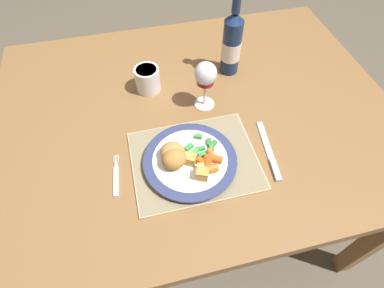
{
  "coord_description": "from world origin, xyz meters",
  "views": [
    {
      "loc": [
        -0.17,
        -0.65,
        1.45
      ],
      "look_at": [
        -0.05,
        -0.17,
        0.78
      ],
      "focal_mm": 28.0,
      "sensor_mm": 36.0,
      "label": 1
    }
  ],
  "objects_px": {
    "wine_glass": "(206,76)",
    "drinking_cup": "(148,79)",
    "fork": "(116,178)",
    "table_knife": "(270,155)",
    "bottle": "(232,44)",
    "dinner_plate": "(190,161)",
    "dining_table": "(195,125)"
  },
  "relations": [
    {
      "from": "wine_glass",
      "to": "bottle",
      "type": "distance_m",
      "value": 0.19
    },
    {
      "from": "dinner_plate",
      "to": "drinking_cup",
      "type": "relative_size",
      "value": 3.11
    },
    {
      "from": "dinner_plate",
      "to": "bottle",
      "type": "relative_size",
      "value": 0.91
    },
    {
      "from": "bottle",
      "to": "dinner_plate",
      "type": "bearing_deg",
      "value": -122.37
    },
    {
      "from": "dining_table",
      "to": "dinner_plate",
      "type": "distance_m",
      "value": 0.24
    },
    {
      "from": "dinner_plate",
      "to": "drinking_cup",
      "type": "distance_m",
      "value": 0.34
    },
    {
      "from": "wine_glass",
      "to": "drinking_cup",
      "type": "relative_size",
      "value": 1.97
    },
    {
      "from": "dining_table",
      "to": "table_knife",
      "type": "distance_m",
      "value": 0.3
    },
    {
      "from": "wine_glass",
      "to": "dining_table",
      "type": "bearing_deg",
      "value": -161.27
    },
    {
      "from": "table_knife",
      "to": "dinner_plate",
      "type": "bearing_deg",
      "value": 173.7
    },
    {
      "from": "dinner_plate",
      "to": "fork",
      "type": "distance_m",
      "value": 0.21
    },
    {
      "from": "fork",
      "to": "bottle",
      "type": "bearing_deg",
      "value": 39.62
    },
    {
      "from": "wine_glass",
      "to": "drinking_cup",
      "type": "height_order",
      "value": "wine_glass"
    },
    {
      "from": "dinner_plate",
      "to": "table_knife",
      "type": "relative_size",
      "value": 1.22
    },
    {
      "from": "wine_glass",
      "to": "drinking_cup",
      "type": "distance_m",
      "value": 0.21
    },
    {
      "from": "wine_glass",
      "to": "bottle",
      "type": "bearing_deg",
      "value": 48.14
    },
    {
      "from": "dinner_plate",
      "to": "fork",
      "type": "relative_size",
      "value": 1.97
    },
    {
      "from": "fork",
      "to": "dinner_plate",
      "type": "bearing_deg",
      "value": -0.34
    },
    {
      "from": "dining_table",
      "to": "dinner_plate",
      "type": "bearing_deg",
      "value": -107.73
    },
    {
      "from": "table_knife",
      "to": "drinking_cup",
      "type": "bearing_deg",
      "value": 129.59
    },
    {
      "from": "table_knife",
      "to": "fork",
      "type": "bearing_deg",
      "value": 176.51
    },
    {
      "from": "fork",
      "to": "bottle",
      "type": "distance_m",
      "value": 0.57
    },
    {
      "from": "dining_table",
      "to": "bottle",
      "type": "relative_size",
      "value": 4.51
    },
    {
      "from": "dinner_plate",
      "to": "table_knife",
      "type": "xyz_separation_m",
      "value": [
        0.23,
        -0.03,
        -0.01
      ]
    },
    {
      "from": "wine_glass",
      "to": "bottle",
      "type": "xyz_separation_m",
      "value": [
        0.13,
        0.14,
        -0.01
      ]
    },
    {
      "from": "dining_table",
      "to": "drinking_cup",
      "type": "distance_m",
      "value": 0.22
    },
    {
      "from": "dining_table",
      "to": "dinner_plate",
      "type": "height_order",
      "value": "dinner_plate"
    },
    {
      "from": "fork",
      "to": "table_knife",
      "type": "distance_m",
      "value": 0.44
    },
    {
      "from": "fork",
      "to": "drinking_cup",
      "type": "xyz_separation_m",
      "value": [
        0.14,
        0.33,
        0.04
      ]
    },
    {
      "from": "dining_table",
      "to": "fork",
      "type": "bearing_deg",
      "value": -143.11
    },
    {
      "from": "fork",
      "to": "wine_glass",
      "type": "bearing_deg",
      "value": 35.19
    },
    {
      "from": "bottle",
      "to": "drinking_cup",
      "type": "bearing_deg",
      "value": -174.4
    }
  ]
}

